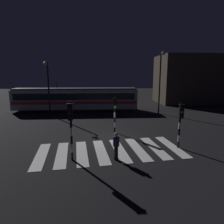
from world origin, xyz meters
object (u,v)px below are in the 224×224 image
Objects in this scene: street_lamp_trackside_left at (48,82)px; traffic_light_corner_near_right at (181,119)px; tram at (76,99)px; pedestrian_waiting_at_kerb at (116,146)px; traffic_light_kerb_mid_left at (71,123)px; street_lamp_trackside_right at (161,76)px; traffic_light_median_centre at (115,109)px.

traffic_light_corner_near_right is at bearing -44.69° from street_lamp_trackside_left.
tram is at bearing 49.97° from street_lamp_trackside_left.
traffic_light_kerb_mid_left is at bearing 179.47° from pedestrian_waiting_at_kerb.
pedestrian_waiting_at_kerb is at bearing -160.39° from traffic_light_corner_near_right.
street_lamp_trackside_right is at bearing 63.55° from pedestrian_waiting_at_kerb.
traffic_light_corner_near_right reaches higher than pedestrian_waiting_at_kerb.
traffic_light_kerb_mid_left is 0.20× the size of tram.
tram reaches higher than traffic_light_kerb_mid_left.
tram is (2.88, 3.43, -2.47)m from street_lamp_trackside_left.
traffic_light_corner_near_right is (4.17, -3.94, 0.00)m from traffic_light_median_centre.
street_lamp_trackside_left is (-11.72, 11.60, 2.11)m from traffic_light_corner_near_right.
street_lamp_trackside_right is at bearing 79.33° from traffic_light_corner_near_right.
traffic_light_corner_near_right is at bearing -59.51° from tram.
traffic_light_corner_near_right is at bearing 12.52° from traffic_light_kerb_mid_left.
pedestrian_waiting_at_kerb is at bearing -75.38° from tram.
pedestrian_waiting_at_kerb is (-4.51, -1.61, -1.24)m from traffic_light_corner_near_right.
traffic_light_kerb_mid_left is at bearing -124.65° from street_lamp_trackside_right.
pedestrian_waiting_at_kerb is (2.62, -0.02, -1.46)m from traffic_light_kerb_mid_left.
street_lamp_trackside_left reaches higher than traffic_light_corner_near_right.
street_lamp_trackside_right is at bearing 1.62° from street_lamp_trackside_left.
street_lamp_trackside_right is 0.45× the size of tram.
tram is (-4.68, 11.08, -0.36)m from traffic_light_median_centre.
street_lamp_trackside_left is (-4.60, 13.18, 1.89)m from traffic_light_kerb_mid_left.
street_lamp_trackside_left reaches higher than traffic_light_median_centre.
traffic_light_median_centre reaches higher than pedestrian_waiting_at_kerb.
street_lamp_trackside_right reaches higher than pedestrian_waiting_at_kerb.
pedestrian_waiting_at_kerb is (7.22, -13.20, -3.35)m from street_lamp_trackside_left.
traffic_light_corner_near_right is at bearing 19.61° from pedestrian_waiting_at_kerb.
tram is (-1.72, 16.60, -0.59)m from traffic_light_kerb_mid_left.
street_lamp_trackside_right reaches higher than traffic_light_corner_near_right.
traffic_light_median_centre is 0.41× the size of street_lamp_trackside_right.
street_lamp_trackside_right is at bearing 51.41° from traffic_light_median_centre.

